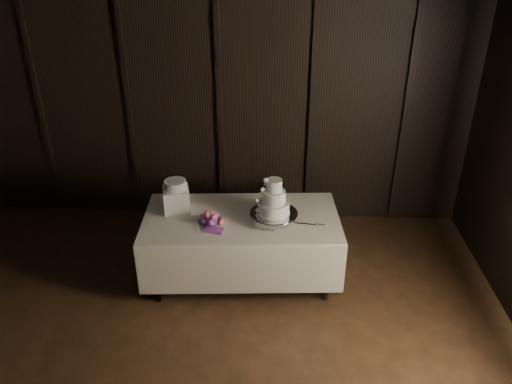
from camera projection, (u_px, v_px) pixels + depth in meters
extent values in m
cube|color=black|center=(114.00, 14.00, 2.16)|extent=(6.04, 7.04, 0.04)
cube|color=black|center=(220.00, 104.00, 5.98)|extent=(6.04, 0.04, 3.04)
cube|color=beige|center=(241.00, 217.00, 5.07)|extent=(2.04, 1.16, 0.01)
cube|color=white|center=(242.00, 250.00, 5.26)|extent=(1.88, 1.03, 0.71)
cylinder|color=silver|center=(274.00, 217.00, 4.98)|extent=(0.60, 0.60, 0.09)
cylinder|color=white|center=(274.00, 207.00, 4.93)|extent=(0.31, 0.31, 0.12)
cylinder|color=white|center=(274.00, 197.00, 4.88)|extent=(0.22, 0.22, 0.12)
cylinder|color=white|center=(274.00, 185.00, 4.82)|extent=(0.15, 0.15, 0.12)
cube|color=white|center=(177.00, 200.00, 5.13)|extent=(0.31, 0.31, 0.25)
cylinder|color=white|center=(175.00, 185.00, 5.05)|extent=(0.28, 0.28, 0.09)
cube|color=silver|center=(301.00, 224.00, 4.94)|extent=(0.37, 0.07, 0.01)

